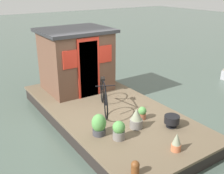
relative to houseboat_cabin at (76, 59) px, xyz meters
name	(u,v)px	position (x,y,z in m)	size (l,w,h in m)	color
ground_plane	(108,121)	(-1.85, 0.00, -1.39)	(60.00, 60.00, 0.00)	#47564C
houseboat_deck	(108,115)	(-1.85, 0.00, -1.19)	(5.93, 2.88, 0.41)	brown
houseboat_cabin	(76,59)	(0.00, 0.00, 0.00)	(1.80, 2.15, 1.95)	brown
bicycle	(104,96)	(-1.85, 0.13, -0.58)	(1.63, 0.84, 0.88)	black
potted_plant_geranium	(119,130)	(-3.30, 0.65, -0.77)	(0.28, 0.28, 0.44)	slate
potted_plant_fern	(176,142)	(-4.32, -0.08, -0.79)	(0.21, 0.21, 0.41)	#B2603D
potted_plant_succulent	(136,119)	(-3.12, 0.02, -0.75)	(0.31, 0.31, 0.50)	slate
potted_plant_lavender	(142,113)	(-2.85, -0.39, -0.81)	(0.22, 0.22, 0.33)	#935138
potted_plant_basil	(99,125)	(-2.90, 0.92, -0.74)	(0.33, 0.33, 0.51)	#38383D
charcoal_grill	(172,120)	(-3.56, -0.72, -0.80)	(0.37, 0.37, 0.29)	black
mooring_bollard	(135,167)	(-4.44, 1.09, -0.83)	(0.16, 0.16, 0.28)	brown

